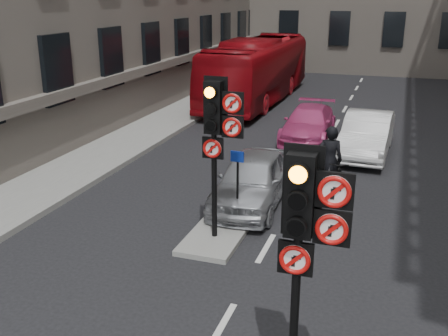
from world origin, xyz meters
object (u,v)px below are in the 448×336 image
Objects in this scene: signal_near at (306,223)px; bus_red at (258,70)px; car_silver at (253,179)px; motorcycle at (338,177)px; signal_far at (218,125)px; car_white at (367,134)px; info_sign at (237,178)px; motorcyclist at (330,160)px; car_pink at (309,123)px.

bus_red is at bearing 107.00° from signal_near.
signal_near is 7.07m from car_silver.
signal_far is at bearing -128.30° from motorcycle.
signal_near reaches higher than bus_red.
car_white is 7.54m from info_sign.
signal_far is 4.63m from motorcyclist.
info_sign is (0.08, -1.61, 0.60)m from car_silver.
signal_far is 1.61m from info_sign.
car_pink is 8.45m from info_sign.
car_white is at bearing -108.20° from motorcyclist.
bus_red is at bearing 107.05° from info_sign.
motorcycle is at bearing -72.81° from car_pink.
bus_red is 5.90× the size of motorcyclist.
car_white is (2.61, 7.87, -1.99)m from signal_far.
signal_far reaches higher than info_sign.
info_sign reaches higher than car_silver.
motorcycle is (-0.43, 7.70, -2.04)m from signal_near.
car_silver is 2.33m from motorcyclist.
bus_red is at bearing 130.03° from car_white.
bus_red reaches higher than car_white.
signal_far is 9.41m from car_pink.
car_white is 2.39× the size of info_sign.
car_white is 4.20m from motorcycle.
car_silver is 13.72m from bus_red.
car_white is 4.10m from motorcyclist.
car_pink is 2.34× the size of motorcycle.
motorcyclist is 1.05× the size of info_sign.
motorcycle is (2.17, 3.70, -2.16)m from signal_far.
motorcyclist is at bearing 64.81° from info_sign.
signal_far reaches higher than motorcycle.
signal_near reaches higher than car_silver.
signal_far reaches higher than bus_red.
car_pink reaches higher than motorcycle.
info_sign is (-0.17, -8.42, 0.68)m from car_pink.
car_white is at bearing -51.30° from bus_red.
info_sign is at bearing -88.65° from car_silver.
bus_red is (-5.99, 19.58, -1.01)m from signal_near.
car_pink is 5.55m from motorcyclist.
car_silver is at bearing 96.31° from info_sign.
info_sign is at bearing 116.71° from signal_near.
car_silver is 6.82m from car_pink.
car_white is 9.81m from bus_red.
car_pink is 2.32× the size of info_sign.
car_pink is 2.21× the size of motorcyclist.
motorcycle is 3.62m from info_sign.
signal_near is 13.49m from car_pink.
info_sign reaches higher than motorcycle.
signal_near is 0.88× the size of car_silver.
signal_far is at bearing -93.28° from car_pink.
info_sign is (3.60, -14.84, -0.28)m from bus_red.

